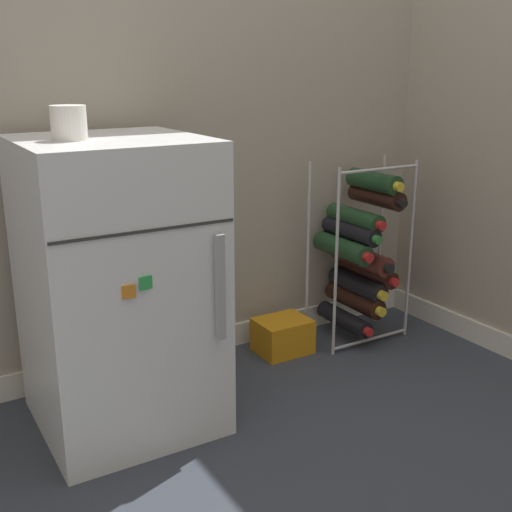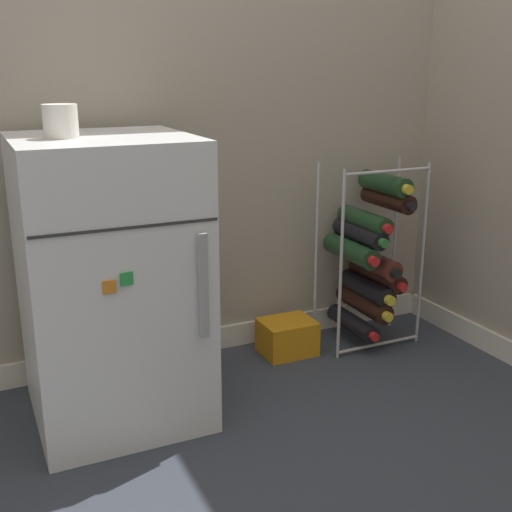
{
  "view_description": "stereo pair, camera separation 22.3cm",
  "coord_description": "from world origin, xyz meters",
  "views": [
    {
      "loc": [
        -1.04,
        -1.54,
        1.08
      ],
      "look_at": [
        0.06,
        0.3,
        0.44
      ],
      "focal_mm": 45.0,
      "sensor_mm": 36.0,
      "label": 1
    },
    {
      "loc": [
        -0.84,
        -1.65,
        1.08
      ],
      "look_at": [
        0.06,
        0.3,
        0.44
      ],
      "focal_mm": 45.0,
      "sensor_mm": 36.0,
      "label": 2
    }
  ],
  "objects": [
    {
      "name": "wall_back",
      "position": [
        0.0,
        0.58,
        1.24
      ],
      "size": [
        6.93,
        0.07,
        2.5
      ],
      "color": "#9E9384",
      "rests_on": "ground_plane"
    },
    {
      "name": "wine_rack",
      "position": [
        0.58,
        0.36,
        0.36
      ],
      "size": [
        0.39,
        0.33,
        0.73
      ],
      "color": "#B2B2B7",
      "rests_on": "ground_plane"
    },
    {
      "name": "ground_plane",
      "position": [
        0.0,
        0.0,
        0.0
      ],
      "size": [
        14.0,
        14.0,
        0.0
      ],
      "primitive_type": "plane",
      "color": "#333842"
    },
    {
      "name": "mini_fridge",
      "position": [
        -0.46,
        0.24,
        0.44
      ],
      "size": [
        0.51,
        0.55,
        0.89
      ],
      "color": "silver",
      "rests_on": "ground_plane"
    },
    {
      "name": "fridge_top_cup",
      "position": [
        -0.57,
        0.22,
        0.93
      ],
      "size": [
        0.1,
        0.1,
        0.09
      ],
      "color": "silver",
      "rests_on": "mini_fridge"
    },
    {
      "name": "soda_box",
      "position": [
        0.24,
        0.4,
        0.07
      ],
      "size": [
        0.2,
        0.16,
        0.13
      ],
      "color": "orange",
      "rests_on": "ground_plane"
    }
  ]
}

